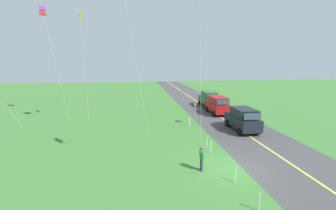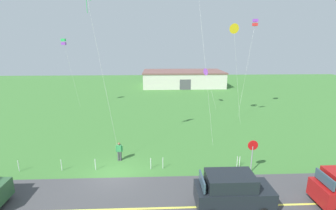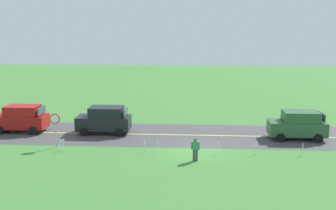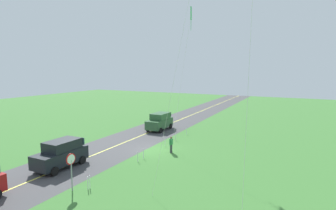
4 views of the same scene
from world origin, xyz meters
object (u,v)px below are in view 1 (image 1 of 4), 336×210
person_adult_near (202,158)px  car_parked_east_near (218,105)px  car_parked_east_far (209,99)px  stop_sign (195,108)px  kite_green_far (80,16)px  car_suv_foreground (243,119)px  kite_orange_near (43,11)px

person_adult_near → car_parked_east_near: bearing=11.7°
car_parked_east_far → stop_sign: stop_sign is taller
stop_sign → car_parked_east_near: bearing=-43.2°
car_parked_east_near → kite_green_far: kite_green_far is taller
car_suv_foreground → kite_green_far: size_ratio=0.38×
car_parked_east_near → person_adult_near: 16.02m
car_suv_foreground → stop_sign: 4.95m
kite_green_far → kite_orange_near: bearing=49.0°
car_suv_foreground → car_parked_east_near: bearing=-0.6°
car_parked_east_near → stop_sign: bearing=136.8°
kite_orange_near → kite_green_far: bearing=-131.0°
car_parked_east_near → person_adult_near: (-14.66, 6.44, -0.29)m
person_adult_near → kite_green_far: 18.05m
car_parked_east_far → kite_orange_near: size_ratio=0.35×
car_suv_foreground → kite_green_far: kite_green_far is taller
person_adult_near → kite_green_far: bearing=73.1°
car_parked_east_far → person_adult_near: bearing=160.7°
stop_sign → person_adult_near: bearing=167.4°
car_parked_east_near → kite_green_far: bearing=100.5°
person_adult_near → car_suv_foreground: bearing=-4.9°
car_parked_east_far → kite_green_far: bearing=115.6°
car_parked_east_far → person_adult_near: 20.55m
person_adult_near → kite_orange_near: 24.10m
stop_sign → kite_orange_near: 20.16m
car_parked_east_near → person_adult_near: bearing=156.3°
stop_sign → kite_orange_near: kite_orange_near is taller
stop_sign → kite_orange_near: size_ratio=0.20×
car_suv_foreground → stop_sign: bearing=56.2°
kite_orange_near → stop_sign: bearing=-109.6°
car_parked_east_near → stop_sign: size_ratio=1.72×
kite_green_far → kite_orange_near: size_ratio=0.93×
stop_sign → kite_orange_near: (5.79, 16.30, 10.35)m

